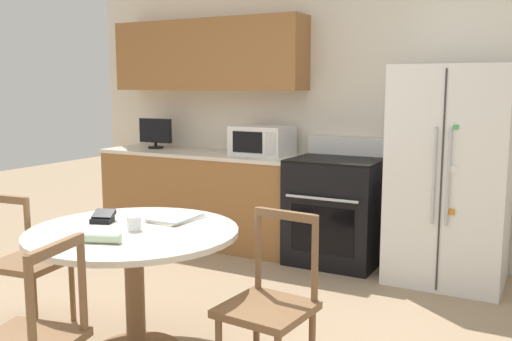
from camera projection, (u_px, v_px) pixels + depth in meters
The scene contains 13 objects.
back_wall at pixel (295, 97), 5.39m from camera, with size 5.20×0.44×2.60m.
kitchen_counter at pixel (202, 196), 5.68m from camera, with size 2.07×0.64×0.90m.
refrigerator at pixel (450, 175), 4.45m from camera, with size 0.87×0.73×1.70m.
oven_range at pixel (336, 210), 4.98m from camera, with size 0.77×0.68×1.08m.
microwave at pixel (262, 141), 5.32m from camera, with size 0.53×0.41×0.27m.
countertop_tv at pixel (155, 132), 5.89m from camera, with size 0.38×0.16×0.31m.
dining_table at pixel (134, 255), 3.22m from camera, with size 1.19×1.19×0.75m.
dining_chair_right at pixel (269, 307), 2.89m from camera, with size 0.45×0.45×0.90m.
dining_chair_left at pixel (27, 263), 3.60m from camera, with size 0.47×0.47×0.90m.
candle_glass at pixel (134, 225), 3.17m from camera, with size 0.08×0.08×0.08m.
folded_napkin at pixel (102, 238), 2.92m from camera, with size 0.20×0.12×0.05m.
wallet at pixel (103, 218), 3.37m from camera, with size 0.16×0.16×0.07m.
mail_stack at pixel (176, 218), 3.43m from camera, with size 0.26×0.33×0.02m.
Camera 1 is at (1.96, -2.36, 1.55)m, focal length 40.00 mm.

